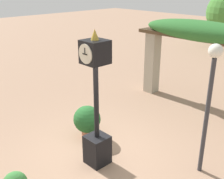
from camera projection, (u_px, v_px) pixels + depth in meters
name	position (u px, v px, depth m)	size (l,w,h in m)	color
ground_plane	(96.00, 155.00, 7.30)	(60.00, 60.00, 0.00)	#9E7A60
pedestal_clock	(96.00, 109.00, 6.50)	(0.52, 0.56, 3.31)	black
pergola	(199.00, 41.00, 9.42)	(4.86, 1.05, 3.04)	#A89E89
potted_plant_near_right	(87.00, 120.00, 7.93)	(0.77, 0.77, 0.98)	#B26B4C
lamp_post	(211.00, 87.00, 5.97)	(0.30, 0.30, 3.06)	#333338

